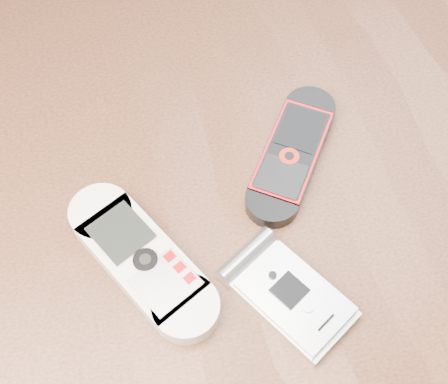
{
  "coord_description": "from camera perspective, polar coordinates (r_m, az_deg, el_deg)",
  "views": [
    {
      "loc": [
        -0.08,
        -0.28,
        1.25
      ],
      "look_at": [
        0.01,
        0.0,
        0.76
      ],
      "focal_mm": 50.0,
      "sensor_mm": 36.0,
      "label": 1
    }
  ],
  "objects": [
    {
      "name": "table",
      "position": [
        0.67,
        -0.41,
        -5.18
      ],
      "size": [
        1.2,
        0.8,
        0.75
      ],
      "color": "black",
      "rests_on": "ground"
    },
    {
      "name": "nokia_white",
      "position": [
        0.55,
        -7.53,
        -6.1
      ],
      "size": [
        0.13,
        0.18,
        0.02
      ],
      "primitive_type": "cube",
      "rotation": [
        0.0,
        0.0,
        0.45
      ],
      "color": "silver",
      "rests_on": "table"
    },
    {
      "name": "nokia_black_red",
      "position": [
        0.6,
        6.22,
        3.57
      ],
      "size": [
        0.14,
        0.16,
        0.02
      ],
      "primitive_type": "cube",
      "rotation": [
        0.0,
        0.0,
        -0.66
      ],
      "color": "black",
      "rests_on": "table"
    },
    {
      "name": "motorola_razr",
      "position": [
        0.53,
        6.2,
        -9.44
      ],
      "size": [
        0.11,
        0.13,
        0.02
      ],
      "primitive_type": "cube",
      "rotation": [
        0.0,
        0.0,
        0.51
      ],
      "color": "silver",
      "rests_on": "table"
    }
  ]
}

